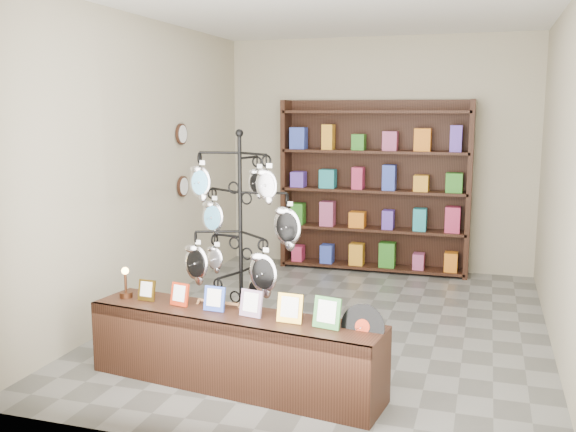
% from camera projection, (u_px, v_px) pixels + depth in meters
% --- Properties ---
extents(ground, '(5.00, 5.00, 0.00)m').
position_uv_depth(ground, '(332.00, 324.00, 6.26)').
color(ground, slate).
rests_on(ground, ground).
extents(room_envelope, '(5.00, 5.00, 5.00)m').
position_uv_depth(room_envelope, '(334.00, 134.00, 5.96)').
color(room_envelope, '#AAA289').
rests_on(room_envelope, ground).
extents(display_tree, '(0.99, 0.93, 1.92)m').
position_uv_depth(display_tree, '(240.00, 232.00, 5.09)').
color(display_tree, black).
rests_on(display_tree, ground).
extents(front_shelf, '(2.35, 0.79, 0.82)m').
position_uv_depth(front_shelf, '(233.00, 349.00, 4.82)').
color(front_shelf, black).
rests_on(front_shelf, ground).
extents(back_shelving, '(2.42, 0.36, 2.20)m').
position_uv_depth(back_shelving, '(374.00, 192.00, 8.26)').
color(back_shelving, black).
rests_on(back_shelving, ground).
extents(wall_clocks, '(0.03, 0.24, 0.84)m').
position_uv_depth(wall_clocks, '(182.00, 160.00, 7.35)').
color(wall_clocks, black).
rests_on(wall_clocks, ground).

